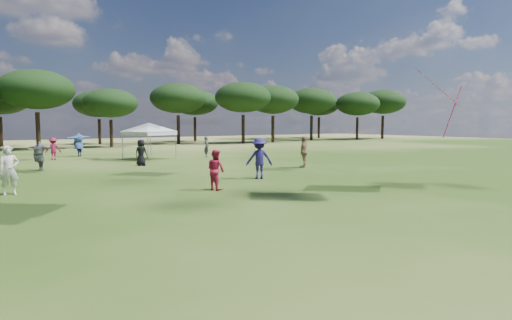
{
  "coord_description": "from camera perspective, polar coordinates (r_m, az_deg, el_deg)",
  "views": [
    {
      "loc": [
        -3.08,
        -0.9,
        2.62
      ],
      "look_at": [
        -0.28,
        3.1,
        2.19
      ],
      "focal_mm": 30.0,
      "sensor_mm": 36.0,
      "label": 1
    }
  ],
  "objects": [
    {
      "name": "tree_line",
      "position": [
        48.7,
        -28.77,
        7.74
      ],
      "size": [
        108.78,
        17.63,
        7.77
      ],
      "color": "black",
      "rests_on": "ground"
    },
    {
      "name": "tent_right",
      "position": [
        30.91,
        -14.09,
        4.6
      ],
      "size": [
        5.22,
        5.22,
        2.88
      ],
      "rotation": [
        0.0,
        0.0,
        0.36
      ],
      "color": "gray",
      "rests_on": "ground"
    },
    {
      "name": "festival_crowd",
      "position": [
        25.01,
        -26.92,
        0.5
      ],
      "size": [
        27.35,
        21.47,
        1.9
      ],
      "color": "black",
      "rests_on": "ground"
    }
  ]
}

